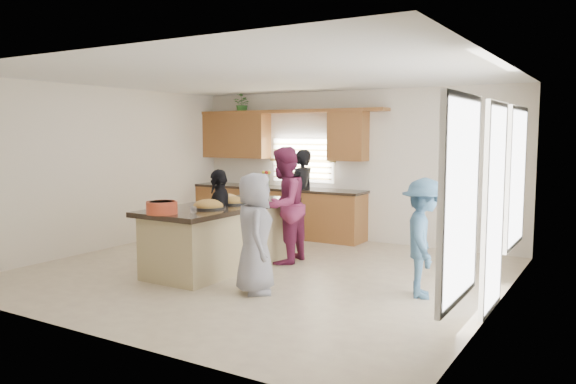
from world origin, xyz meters
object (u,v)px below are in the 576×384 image
Objects in this scene: woman_left_back at (301,195)px; woman_right_back at (424,238)px; island at (223,237)px; woman_left_mid at (284,205)px; woman_left_front at (220,220)px; woman_right_front at (255,233)px; salad_bowl at (162,207)px.

woman_left_back is 1.16× the size of woman_right_back.
woman_left_mid is at bearing 48.43° from island.
woman_right_front reaches higher than woman_left_front.
woman_left_back reaches higher than woman_right_front.
salad_bowl is 0.28× the size of woman_right_back.
salad_bowl is at bearing -25.23° from woman_left_mid.
woman_left_front reaches higher than woman_right_back.
woman_left_front reaches higher than salad_bowl.
island is 1.59× the size of woman_left_back.
woman_left_mid is 1.69m from woman_right_front.
salad_bowl is 3.76m from woman_left_back.
woman_right_back is at bearing 64.16° from woman_left_back.
woman_left_mid is (0.71, 1.91, -0.14)m from salad_bowl.
salad_bowl is at bearing 67.14° from woman_right_front.
woman_right_front is (-1.87, -0.92, 0.03)m from woman_right_back.
woman_right_back reaches higher than salad_bowl.
woman_right_back is 0.97× the size of woman_right_front.
salad_bowl is 1.33m from woman_right_front.
woman_left_mid is at bearing -17.52° from woman_right_front.
woman_right_front is (1.31, -3.44, -0.09)m from woman_left_back.
woman_right_front is at bearing 14.50° from woman_left_mid.
woman_left_back is 3.68m from woman_right_front.
island is 1.50× the size of woman_left_mid.
woman_left_mid is 1.04m from woman_left_front.
woman_right_front is at bearing -35.93° from island.
woman_right_front reaches higher than salad_bowl.
woman_left_front is at bearing -38.65° from woman_left_mid.
woman_left_front is (0.17, -2.71, -0.11)m from woman_left_back.
salad_bowl is 0.23× the size of woman_left_mid.
salad_bowl is 0.27× the size of woman_right_front.
woman_right_back is at bearing 1.30° from island.
woman_right_back is (3.18, -2.52, -0.12)m from woman_left_back.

